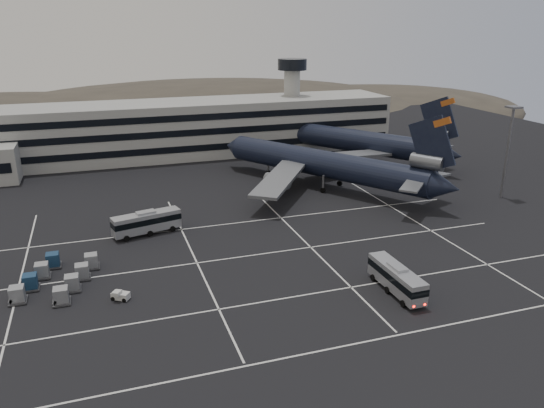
{
  "coord_description": "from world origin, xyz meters",
  "views": [
    {
      "loc": [
        -18.07,
        -66.43,
        33.37
      ],
      "look_at": [
        8.27,
        11.95,
        5.0
      ],
      "focal_mm": 35.0,
      "sensor_mm": 36.0,
      "label": 1
    }
  ],
  "objects": [
    {
      "name": "tug_b",
      "position": [
        -17.18,
        -3.66,
        0.61
      ],
      "size": [
        2.49,
        2.26,
        1.38
      ],
      "rotation": [
        0.0,
        0.0,
        0.99
      ],
      "color": "beige",
      "rests_on": "ground"
    },
    {
      "name": "terminal",
      "position": [
        -2.95,
        71.14,
        6.93
      ],
      "size": [
        125.0,
        26.0,
        24.0
      ],
      "color": "gray",
      "rests_on": "ground"
    },
    {
      "name": "lane_markings",
      "position": [
        0.95,
        0.72,
        0.01
      ],
      "size": [
        90.0,
        55.62,
        0.01
      ],
      "color": "silver",
      "rests_on": "ground"
    },
    {
      "name": "hills",
      "position": [
        17.99,
        170.0,
        -12.07
      ],
      "size": [
        352.0,
        180.0,
        44.0
      ],
      "color": "#38332B",
      "rests_on": "ground"
    },
    {
      "name": "uld_cluster",
      "position": [
        -25.09,
        3.56,
        1.02
      ],
      "size": [
        11.87,
        14.6,
        2.09
      ],
      "rotation": [
        0.0,
        0.0,
        -0.38
      ],
      "color": "#2D2D30",
      "rests_on": "ground"
    },
    {
      "name": "trijet_far",
      "position": [
        42.97,
        52.09,
        5.43
      ],
      "size": [
        37.66,
        50.92,
        18.08
      ],
      "rotation": [
        0.0,
        0.0,
        0.58
      ],
      "color": "black",
      "rests_on": "ground"
    },
    {
      "name": "bus_near",
      "position": [
        16.93,
        -12.99,
        2.08
      ],
      "size": [
        2.8,
        10.81,
        3.8
      ],
      "rotation": [
        0.0,
        0.0,
        0.01
      ],
      "color": "#989A9F",
      "rests_on": "ground"
    },
    {
      "name": "trijet_main",
      "position": [
        27.1,
        32.2,
        5.25
      ],
      "size": [
        41.19,
        51.53,
        18.08
      ],
      "rotation": [
        0.0,
        0.0,
        0.56
      ],
      "color": "black",
      "rests_on": "ground"
    },
    {
      "name": "lightpole_right",
      "position": [
        58.0,
        15.0,
        11.82
      ],
      "size": [
        2.4,
        2.4,
        18.28
      ],
      "color": "slate",
      "rests_on": "ground"
    },
    {
      "name": "bus_far",
      "position": [
        -11.67,
        17.82,
        2.19
      ],
      "size": [
        11.62,
        5.28,
        4.0
      ],
      "rotation": [
        0.0,
        0.0,
        1.81
      ],
      "color": "#989A9F",
      "rests_on": "ground"
    },
    {
      "name": "ground",
      "position": [
        0.0,
        0.0,
        0.0
      ],
      "size": [
        260.0,
        260.0,
        0.0
      ],
      "primitive_type": "plane",
      "color": "black",
      "rests_on": "ground"
    }
  ]
}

